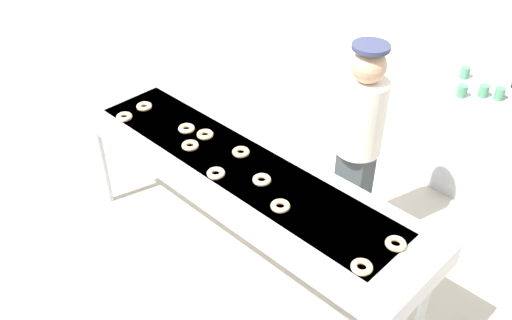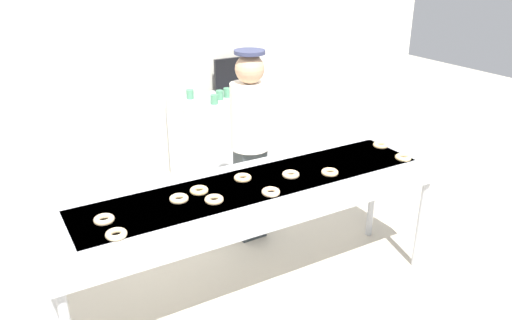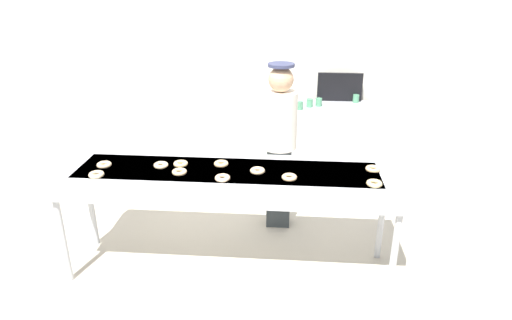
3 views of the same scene
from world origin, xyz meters
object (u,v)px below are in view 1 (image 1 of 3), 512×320
fryer_conveyor (238,173)px  plain_donut_0 (396,244)px  paper_cup_1 (484,91)px  plain_donut_8 (262,180)px  plain_donut_6 (190,145)px  plain_donut_7 (124,117)px  worker_baker (359,138)px  plain_donut_1 (280,206)px  plain_donut_9 (205,135)px  paper_cup_0 (465,72)px  plain_donut_2 (186,128)px  plain_donut_5 (216,173)px  plain_donut_4 (362,267)px  paper_cup_4 (500,94)px  paper_cup_2 (462,91)px  plain_donut_3 (241,152)px  plain_donut_10 (144,106)px

fryer_conveyor → plain_donut_0: size_ratio=24.20×
paper_cup_1 → plain_donut_8: bearing=-102.9°
plain_donut_6 → paper_cup_1: 2.44m
plain_donut_8 → fryer_conveyor: bearing=172.3°
plain_donut_7 → fryer_conveyor: bearing=11.8°
worker_baker → plain_donut_1: bearing=111.3°
plain_donut_1 → plain_donut_8: size_ratio=1.00×
plain_donut_9 → paper_cup_0: bearing=68.4°
plain_donut_2 → plain_donut_5: (0.55, -0.21, 0.00)m
plain_donut_4 → plain_donut_8: bearing=169.7°
fryer_conveyor → paper_cup_4: bearing=68.1°
plain_donut_1 → plain_donut_5: bearing=-173.9°
paper_cup_0 → paper_cup_2: (0.14, -0.31, 0.00)m
plain_donut_7 → worker_baker: size_ratio=0.07×
plain_donut_1 → paper_cup_1: paper_cup_1 is taller
plain_donut_0 → plain_donut_8: same height
plain_donut_2 → paper_cup_1: (1.29, 2.05, -0.00)m
plain_donut_6 → paper_cup_1: bearing=63.0°
plain_donut_5 → plain_donut_7: (-1.01, -0.02, 0.00)m
paper_cup_4 → plain_donut_2: bearing=-123.8°
plain_donut_3 → plain_donut_5: same height
plain_donut_2 → plain_donut_6: size_ratio=1.00×
plain_donut_4 → paper_cup_0: paper_cup_0 is taller
plain_donut_3 → paper_cup_1: paper_cup_1 is taller
plain_donut_5 → plain_donut_9: 0.47m
plain_donut_1 → plain_donut_2: same height
paper_cup_4 → fryer_conveyor: bearing=-111.9°
plain_donut_10 → paper_cup_0: paper_cup_0 is taller
plain_donut_7 → plain_donut_9: bearing=23.5°
worker_baker → paper_cup_0: worker_baker is taller
plain_donut_0 → plain_donut_5: size_ratio=1.00×
plain_donut_5 → paper_cup_4: 2.46m
plain_donut_2 → paper_cup_0: bearing=65.3°
plain_donut_7 → paper_cup_2: (1.63, 2.15, -0.00)m
plain_donut_6 → plain_donut_8: (0.63, 0.07, 0.00)m
plain_donut_3 → plain_donut_6: (-0.31, -0.19, 0.00)m
plain_donut_0 → plain_donut_10: bearing=-177.6°
plain_donut_6 → paper_cup_2: (0.98, 2.05, -0.00)m
plain_donut_4 → paper_cup_2: size_ratio=1.21×
plain_donut_8 → paper_cup_2: (0.36, 1.97, -0.00)m
plain_donut_1 → paper_cup_0: size_ratio=1.21×
plain_donut_4 → plain_donut_6: (-1.53, 0.09, 0.00)m
plain_donut_2 → plain_donut_5: bearing=-20.8°
plain_donut_1 → paper_cup_1: 2.21m
paper_cup_0 → plain_donut_5: bearing=-101.1°
plain_donut_0 → plain_donut_10: size_ratio=1.00×
plain_donut_5 → plain_donut_7: size_ratio=1.00×
plain_donut_0 → paper_cup_0: 2.29m
plain_donut_5 → paper_cup_0: 2.49m
plain_donut_1 → plain_donut_6: same height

